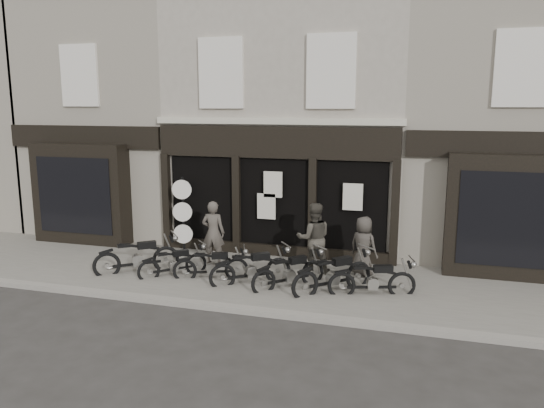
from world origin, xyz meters
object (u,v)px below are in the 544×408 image
(man_right, at_px, (363,246))
(motorcycle_6, at_px, (373,283))
(motorcycle_5, at_px, (333,277))
(motorcycle_4, at_px, (290,275))
(advert_sign_post, at_px, (183,218))
(motorcycle_1, at_px, (174,265))
(man_centre, at_px, (314,238))
(motorcycle_3, at_px, (252,271))
(man_left, at_px, (213,233))
(motorcycle_2, at_px, (212,268))
(motorcycle_0, at_px, (138,259))

(man_right, bearing_deg, motorcycle_6, 130.42)
(motorcycle_5, bearing_deg, motorcycle_4, 134.82)
(motorcycle_6, height_order, advert_sign_post, advert_sign_post)
(motorcycle_1, xyz_separation_m, man_centre, (3.50, 1.15, 0.70))
(motorcycle_5, height_order, man_centre, man_centre)
(motorcycle_1, distance_m, motorcycle_4, 3.15)
(motorcycle_3, xyz_separation_m, motorcycle_6, (3.01, -0.01, -0.01))
(motorcycle_3, relative_size, advert_sign_post, 0.77)
(motorcycle_6, relative_size, man_centre, 1.07)
(motorcycle_4, bearing_deg, motorcycle_5, -47.20)
(man_right, bearing_deg, man_left, 25.76)
(motorcycle_2, distance_m, man_left, 1.38)
(motorcycle_2, distance_m, man_right, 3.97)
(man_left, xyz_separation_m, man_right, (4.14, 0.13, -0.11))
(motorcycle_1, relative_size, man_right, 0.95)
(man_centre, height_order, advert_sign_post, advert_sign_post)
(man_centre, bearing_deg, motorcycle_6, 126.84)
(man_left, xyz_separation_m, advert_sign_post, (-1.33, 0.86, 0.16))
(motorcycle_4, bearing_deg, motorcycle_1, 132.45)
(motorcycle_4, distance_m, advert_sign_post, 4.43)
(man_centre, bearing_deg, motorcycle_1, 0.04)
(motorcycle_1, xyz_separation_m, man_right, (4.78, 1.32, 0.55))
(advert_sign_post, bearing_deg, motorcycle_6, -36.00)
(motorcycle_6, bearing_deg, man_left, 148.06)
(motorcycle_0, xyz_separation_m, motorcycle_1, (1.05, 0.01, -0.08))
(motorcycle_4, xyz_separation_m, advert_sign_post, (-3.84, 2.07, 0.77))
(motorcycle_4, relative_size, man_left, 0.95)
(man_centre, bearing_deg, motorcycle_5, 104.11)
(motorcycle_0, distance_m, motorcycle_6, 6.22)
(motorcycle_5, relative_size, advert_sign_post, 0.75)
(motorcycle_6, bearing_deg, man_centre, 128.00)
(man_right, xyz_separation_m, advert_sign_post, (-5.47, 0.73, 0.26))
(motorcycle_2, bearing_deg, man_left, 88.70)
(motorcycle_3, xyz_separation_m, man_right, (2.61, 1.33, 0.49))
(motorcycle_4, bearing_deg, man_right, -8.02)
(motorcycle_0, height_order, man_left, man_left)
(motorcycle_3, relative_size, motorcycle_6, 0.91)
(motorcycle_3, height_order, motorcycle_6, motorcycle_3)
(motorcycle_0, relative_size, motorcycle_3, 1.04)
(motorcycle_0, distance_m, man_left, 2.15)
(man_right, bearing_deg, motorcycle_0, 36.75)
(motorcycle_5, distance_m, man_centre, 1.51)
(motorcycle_0, bearing_deg, man_left, -4.00)
(motorcycle_2, distance_m, motorcycle_3, 1.11)
(motorcycle_0, distance_m, man_right, 5.99)
(motorcycle_2, distance_m, man_centre, 2.77)
(motorcycle_2, bearing_deg, motorcycle_1, 160.91)
(motorcycle_2, relative_size, motorcycle_6, 0.92)
(motorcycle_1, distance_m, man_right, 4.99)
(man_centre, height_order, man_right, man_centre)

